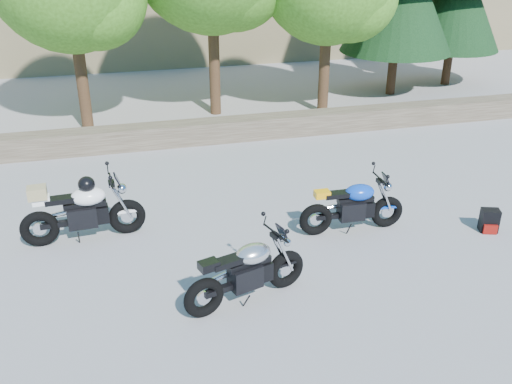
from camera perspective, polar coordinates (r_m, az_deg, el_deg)
ground at (r=8.49m, az=0.39°, el=-7.53°), size 90.00×90.00×0.00m
stone_wall at (r=13.27m, az=-5.76°, el=5.99°), size 22.00×0.55×0.50m
silver_bike at (r=7.57m, az=-0.89°, el=-8.01°), size 1.79×0.75×0.92m
white_bike at (r=9.36m, az=-17.02°, el=-1.71°), size 1.95×0.62×1.08m
blue_bike at (r=9.39m, az=9.69°, el=-1.46°), size 1.79×0.57×0.90m
backpack at (r=10.11m, az=22.30°, el=-2.68°), size 0.34×0.31×0.39m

